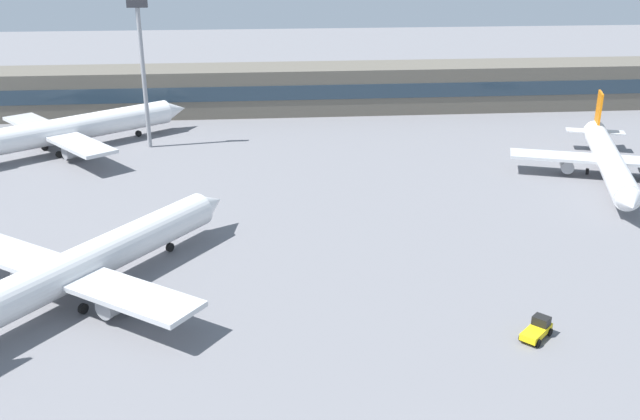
% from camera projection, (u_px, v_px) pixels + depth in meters
% --- Properties ---
extents(ground_plane, '(400.00, 400.00, 0.00)m').
position_uv_depth(ground_plane, '(362.00, 232.00, 83.59)').
color(ground_plane, slate).
extents(terminal_building, '(155.30, 12.13, 9.00)m').
position_uv_depth(terminal_building, '(316.00, 88.00, 140.66)').
color(terminal_building, '#5B564C').
rests_on(terminal_building, ground_plane).
extents(airplane_near, '(29.33, 36.78, 10.74)m').
position_uv_depth(airplane_near, '(80.00, 266.00, 67.38)').
color(airplane_near, silver).
rests_on(airplane_near, ground_plane).
extents(airplane_mid, '(27.42, 38.41, 9.79)m').
position_uv_depth(airplane_mid, '(609.00, 160.00, 100.38)').
color(airplane_mid, white).
rests_on(airplane_mid, ground_plane).
extents(airplane_far, '(38.90, 32.33, 11.55)m').
position_uv_depth(airplane_far, '(64.00, 130.00, 113.84)').
color(airplane_far, white).
rests_on(airplane_far, ground_plane).
extents(baggage_tug_yellow, '(3.63, 3.58, 1.75)m').
position_uv_depth(baggage_tug_yellow, '(537.00, 329.00, 61.34)').
color(baggage_tug_yellow, yellow).
rests_on(baggage_tug_yellow, ground_plane).
extents(floodlight_tower_west, '(3.20, 0.80, 23.90)m').
position_uv_depth(floodlight_tower_west, '(143.00, 64.00, 112.34)').
color(floodlight_tower_west, gray).
rests_on(floodlight_tower_west, ground_plane).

